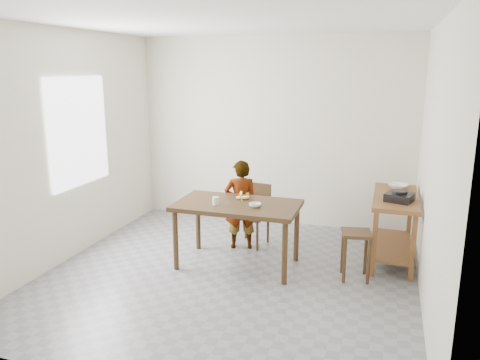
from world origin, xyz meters
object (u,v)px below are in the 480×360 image
(stool, at_px, (355,255))
(child, at_px, (241,205))
(dining_chair, at_px, (251,215))
(dining_table, at_px, (237,234))
(prep_counter, at_px, (393,228))

(stool, bearing_deg, child, 161.31)
(child, relative_size, dining_chair, 1.45)
(dining_table, xyz_separation_m, stool, (1.33, 0.04, -0.11))
(dining_table, xyz_separation_m, dining_chair, (-0.03, 0.68, 0.02))
(prep_counter, relative_size, dining_chair, 1.52)
(child, bearing_deg, dining_chair, -144.48)
(dining_chair, bearing_deg, child, -114.40)
(dining_table, bearing_deg, prep_counter, 22.15)
(dining_chair, bearing_deg, dining_table, -77.62)
(prep_counter, distance_m, stool, 0.77)
(dining_chair, distance_m, stool, 1.51)
(prep_counter, bearing_deg, dining_chair, -179.36)
(prep_counter, height_order, child, child)
(dining_table, relative_size, stool, 2.60)
(child, height_order, dining_chair, child)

